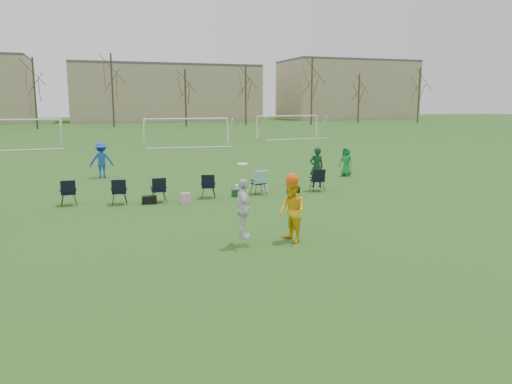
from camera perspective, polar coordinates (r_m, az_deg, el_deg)
name	(u,v)px	position (r m, az deg, el deg)	size (l,w,h in m)	color
ground	(275,253)	(12.77, 2.18, -6.97)	(260.00, 260.00, 0.00)	#29561B
fielder_blue	(102,160)	(26.46, -17.23, 3.51)	(1.17, 0.67, 1.81)	#1844B5
fielder_green_far	(346,161)	(26.35, 10.28, 3.45)	(0.74, 0.48, 1.52)	#167C36
center_contest	(274,210)	(13.41, 2.02, -2.02)	(2.02, 1.02, 2.23)	white
sideline_setup	(217,184)	(20.15, -4.45, 0.94)	(10.75, 1.94, 1.88)	#0E361C
goal_left	(13,126)	(45.77, -26.04, 6.84)	(7.39, 0.76, 2.46)	white
goal_mid	(187,124)	(44.23, -7.94, 7.68)	(7.40, 0.63, 2.46)	white
goal_right	(288,120)	(53.46, 3.65, 8.17)	(7.35, 1.14, 2.46)	white
tree_line	(115,94)	(81.37, -15.84, 10.71)	(110.28, 3.28, 11.40)	#382B21
building_row	(140,92)	(107.98, -13.15, 11.08)	(126.00, 16.00, 13.00)	tan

